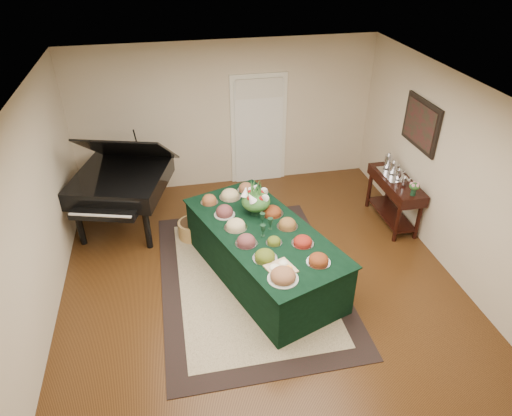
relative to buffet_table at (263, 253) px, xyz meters
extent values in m
plane|color=black|center=(-0.06, -0.12, -0.40)|extent=(6.00, 6.00, 0.00)
cube|color=black|center=(-0.20, -0.05, -0.40)|extent=(2.51, 3.52, 0.01)
cube|color=beige|center=(-0.20, -0.05, -0.39)|extent=(2.01, 3.02, 0.01)
cube|color=white|center=(0.54, 2.86, 0.65)|extent=(1.05, 0.04, 2.10)
cube|color=white|center=(0.54, 2.84, 0.60)|extent=(0.90, 0.06, 2.00)
cube|color=black|center=(0.00, 0.00, -0.01)|extent=(1.97, 2.80, 0.78)
cube|color=black|center=(0.00, 0.00, 0.39)|extent=(2.04, 2.87, 0.02)
cylinder|color=silver|center=(0.34, 0.00, 0.40)|extent=(0.29, 0.29, 0.01)
ellipsoid|color=brown|center=(0.34, 0.00, 0.45)|extent=(0.24, 0.24, 0.09)
cylinder|color=#A0A9A0|center=(0.01, -1.03, 0.40)|extent=(0.37, 0.37, 0.01)
ellipsoid|color=#9A603D|center=(0.01, -1.03, 0.46)|extent=(0.31, 0.31, 0.10)
cylinder|color=silver|center=(-0.28, -0.26, 0.40)|extent=(0.29, 0.29, 0.01)
ellipsoid|color=brown|center=(-0.28, -0.26, 0.45)|extent=(0.24, 0.24, 0.09)
cylinder|color=silver|center=(0.44, -0.41, 0.40)|extent=(0.30, 0.30, 0.01)
ellipsoid|color=maroon|center=(0.44, -0.41, 0.44)|extent=(0.24, 0.24, 0.07)
cylinder|color=silver|center=(0.08, -0.32, 0.40)|extent=(0.22, 0.22, 0.01)
ellipsoid|color=#516119|center=(0.08, -0.32, 0.44)|extent=(0.18, 0.18, 0.06)
cylinder|color=silver|center=(-0.64, 0.85, 0.40)|extent=(0.26, 0.26, 0.01)
ellipsoid|color=#A45C30|center=(-0.64, 0.85, 0.45)|extent=(0.22, 0.22, 0.09)
cylinder|color=silver|center=(-0.36, 0.12, 0.40)|extent=(0.32, 0.32, 0.01)
ellipsoid|color=beige|center=(-0.36, 0.12, 0.45)|extent=(0.26, 0.26, 0.09)
cylinder|color=silver|center=(-0.03, 1.10, 0.40)|extent=(0.26, 0.26, 0.01)
ellipsoid|color=#9A603D|center=(-0.03, 1.10, 0.45)|extent=(0.21, 0.21, 0.09)
cylinder|color=silver|center=(0.05, 0.75, 0.40)|extent=(0.28, 0.28, 0.01)
ellipsoid|color=#A45C30|center=(0.05, 0.75, 0.46)|extent=(0.23, 0.23, 0.10)
cylinder|color=#A0A9A0|center=(-0.46, 0.47, 0.40)|extent=(0.30, 0.30, 0.01)
ellipsoid|color=brown|center=(-0.46, 0.47, 0.46)|extent=(0.25, 0.25, 0.11)
cylinder|color=silver|center=(-0.31, 0.94, 0.40)|extent=(0.33, 0.33, 0.01)
ellipsoid|color=beige|center=(-0.31, 0.94, 0.45)|extent=(0.27, 0.27, 0.09)
cylinder|color=silver|center=(-0.11, -0.61, 0.40)|extent=(0.31, 0.31, 0.01)
ellipsoid|color=#516119|center=(-0.11, -0.61, 0.45)|extent=(0.26, 0.26, 0.08)
cylinder|color=silver|center=(0.52, -0.82, 0.40)|extent=(0.30, 0.30, 0.01)
ellipsoid|color=maroon|center=(0.52, -0.82, 0.45)|extent=(0.25, 0.25, 0.08)
cylinder|color=silver|center=(0.21, 0.37, 0.40)|extent=(0.33, 0.33, 0.01)
ellipsoid|color=maroon|center=(0.21, 0.37, 0.45)|extent=(0.27, 0.27, 0.08)
cube|color=tan|center=(0.03, -0.85, 0.41)|extent=(0.41, 0.41, 0.02)
ellipsoid|color=white|center=(-0.04, -0.84, 0.45)|extent=(0.14, 0.14, 0.08)
ellipsoid|color=white|center=(0.09, -0.77, 0.45)|extent=(0.12, 0.12, 0.07)
cube|color=orange|center=(0.11, -0.91, 0.44)|extent=(0.11, 0.11, 0.05)
cylinder|color=black|center=(-0.01, 0.43, 0.48)|extent=(0.16, 0.16, 0.16)
ellipsoid|color=#2A5B24|center=(-0.01, 0.43, 0.59)|extent=(0.41, 0.41, 0.27)
cylinder|color=black|center=(-2.64, 1.32, -0.06)|extent=(0.10, 0.10, 0.69)
cylinder|color=black|center=(-1.60, 1.01, -0.06)|extent=(0.10, 0.10, 0.69)
cylinder|color=black|center=(-1.77, 2.34, -0.06)|extent=(0.10, 0.10, 0.69)
cube|color=black|center=(-1.95, 1.73, 0.43)|extent=(1.74, 1.80, 0.29)
cube|color=black|center=(-2.19, 0.93, 0.33)|extent=(1.00, 0.49, 0.10)
cube|color=black|center=(-1.76, 1.83, 0.93)|extent=(1.57, 1.40, 0.76)
cylinder|color=#AC8245|center=(-0.91, 1.15, -0.26)|extent=(0.46, 0.46, 0.28)
cylinder|color=black|center=(2.25, 0.38, -0.08)|extent=(0.07, 0.07, 0.64)
cylinder|color=black|center=(2.61, 0.38, -0.08)|extent=(0.07, 0.07, 0.64)
cylinder|color=black|center=(2.25, 1.46, -0.08)|extent=(0.07, 0.07, 0.64)
cylinder|color=black|center=(2.61, 1.46, -0.08)|extent=(0.07, 0.07, 0.64)
cube|color=black|center=(2.43, 0.92, 0.33)|extent=(0.45, 1.27, 0.18)
cube|color=black|center=(2.43, 0.92, -0.25)|extent=(0.38, 1.12, 0.03)
cube|color=silver|center=(2.43, 1.08, 0.42)|extent=(0.34, 0.58, 0.02)
cylinder|color=black|center=(2.43, 0.41, 0.48)|extent=(0.08, 0.08, 0.12)
ellipsoid|color=pink|center=(2.43, 0.41, 0.58)|extent=(0.18, 0.18, 0.12)
cube|color=black|center=(2.66, 0.92, 1.35)|extent=(0.04, 0.95, 0.75)
cube|color=#4F151D|center=(2.63, 0.92, 1.35)|extent=(0.01, 0.82, 0.62)
camera|label=1|loc=(-1.12, -4.97, 3.99)|focal=32.00mm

